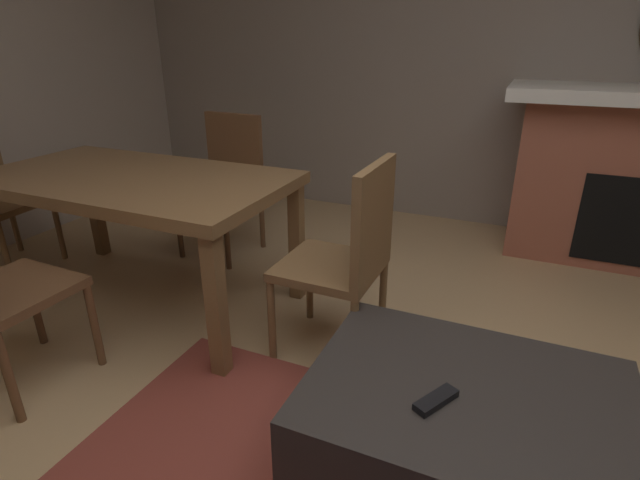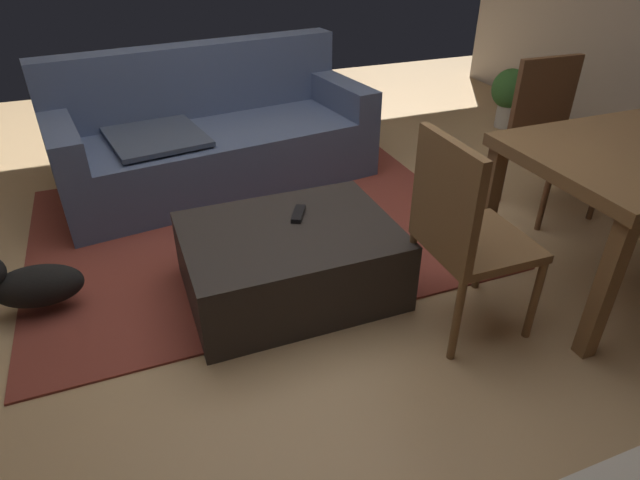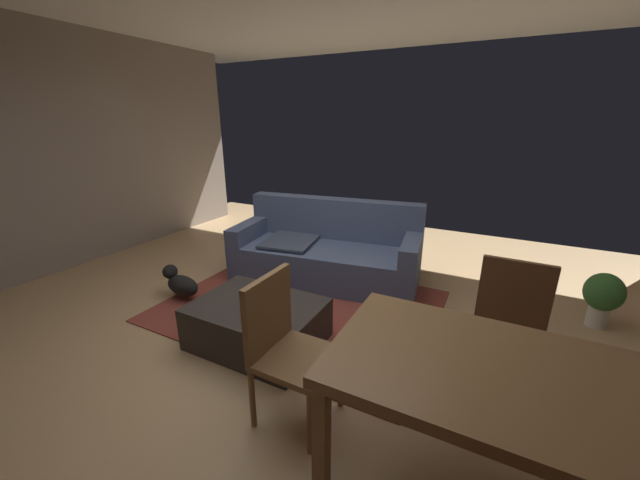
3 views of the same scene
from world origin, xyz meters
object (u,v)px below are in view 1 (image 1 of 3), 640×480
at_px(dining_table, 133,190).
at_px(dining_chair_west, 349,252).
at_px(ottoman_coffee_table, 462,433).
at_px(dining_chair_south, 226,176).
at_px(tv_remote, 436,400).

bearing_deg(dining_table, dining_chair_west, 179.93).
distance_m(ottoman_coffee_table, dining_chair_west, 0.87).
xyz_separation_m(dining_chair_west, dining_chair_south, (1.20, -0.84, 0.00)).
relative_size(ottoman_coffee_table, dining_table, 0.63).
xyz_separation_m(ottoman_coffee_table, dining_chair_west, (0.61, -0.52, 0.34)).
height_order(tv_remote, dining_chair_south, dining_chair_south).
xyz_separation_m(ottoman_coffee_table, dining_chair_south, (1.81, -1.36, 0.34)).
relative_size(dining_chair_west, dining_chair_south, 1.00).
bearing_deg(tv_remote, ottoman_coffee_table, -99.93).
distance_m(dining_chair_west, dining_chair_south, 1.47).
height_order(ottoman_coffee_table, dining_chair_south, dining_chair_south).
bearing_deg(dining_chair_west, dining_chair_south, -34.91).
relative_size(ottoman_coffee_table, dining_chair_west, 1.10).
height_order(ottoman_coffee_table, dining_table, dining_table).
distance_m(ottoman_coffee_table, dining_chair_south, 2.29).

